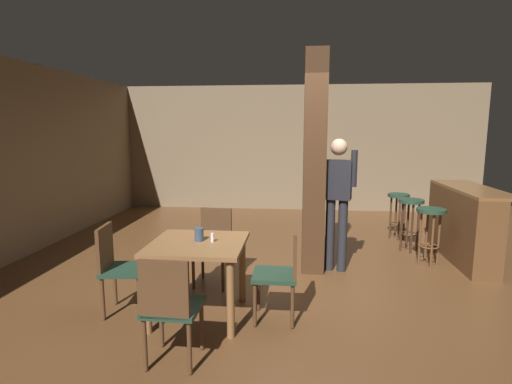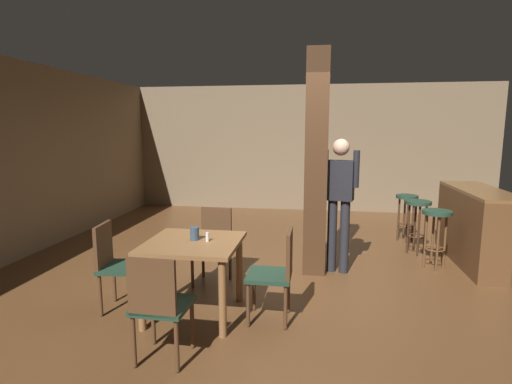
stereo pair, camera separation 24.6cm
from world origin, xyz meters
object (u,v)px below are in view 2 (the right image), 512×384
(chair_north, at_px, (214,242))
(chair_south, at_px, (159,303))
(salt_shaker, at_px, (207,237))
(bar_stool_far, at_px, (406,207))
(dining_table, at_px, (193,254))
(standing_person, at_px, (339,196))
(bar_stool_mid, at_px, (418,214))
(napkin_cup, at_px, (195,234))
(chair_east, at_px, (277,270))
(bar_counter, at_px, (470,226))
(bar_stool_near, at_px, (436,224))
(chair_west, at_px, (115,262))

(chair_north, distance_m, chair_south, 1.71)
(salt_shaker, relative_size, bar_stool_far, 0.11)
(dining_table, relative_size, standing_person, 0.53)
(chair_north, bearing_deg, dining_table, -88.30)
(chair_south, relative_size, bar_stool_far, 1.16)
(standing_person, height_order, bar_stool_mid, standing_person)
(napkin_cup, height_order, salt_shaker, napkin_cup)
(standing_person, bearing_deg, chair_east, -113.81)
(standing_person, xyz_separation_m, bar_counter, (1.81, 0.63, -0.48))
(napkin_cup, distance_m, salt_shaker, 0.14)
(dining_table, xyz_separation_m, chair_north, (-0.03, 0.85, -0.12))
(napkin_cup, bearing_deg, bar_stool_near, 32.53)
(chair_west, relative_size, chair_south, 1.00)
(napkin_cup, distance_m, bar_stool_far, 4.05)
(chair_south, height_order, bar_stool_mid, chair_south)
(salt_shaker, distance_m, bar_stool_mid, 3.47)
(chair_west, distance_m, standing_person, 2.76)
(chair_south, height_order, napkin_cup, chair_south)
(dining_table, relative_size, bar_stool_mid, 1.13)
(chair_west, xyz_separation_m, salt_shaker, (0.97, 0.02, 0.30))
(bar_counter, bearing_deg, chair_east, -139.58)
(bar_stool_near, bearing_deg, chair_west, -153.31)
(bar_stool_near, xyz_separation_m, bar_stool_mid, (-0.09, 0.61, 0.01))
(dining_table, distance_m, chair_south, 0.86)
(chair_east, height_order, bar_stool_near, chair_east)
(chair_south, bearing_deg, napkin_cup, 89.21)
(chair_west, distance_m, bar_stool_far, 4.66)
(chair_east, relative_size, chair_south, 1.00)
(bar_stool_far, bearing_deg, chair_west, -138.09)
(bar_stool_mid, height_order, bar_stool_far, bar_stool_mid)
(bar_counter, bearing_deg, chair_west, -152.94)
(dining_table, height_order, salt_shaker, salt_shaker)
(bar_counter, bearing_deg, chair_south, -138.11)
(napkin_cup, relative_size, bar_stool_near, 0.16)
(napkin_cup, bearing_deg, standing_person, 44.07)
(dining_table, distance_m, chair_east, 0.83)
(chair_north, relative_size, bar_stool_mid, 1.11)
(standing_person, height_order, bar_counter, standing_person)
(chair_west, xyz_separation_m, bar_stool_far, (3.47, 3.11, 0.07))
(napkin_cup, relative_size, bar_stool_far, 0.17)
(standing_person, bearing_deg, bar_stool_far, 54.53)
(chair_north, relative_size, salt_shaker, 10.08)
(chair_south, relative_size, standing_person, 0.52)
(chair_south, height_order, bar_stool_far, chair_south)
(chair_west, xyz_separation_m, napkin_cup, (0.83, 0.05, 0.32))
(dining_table, bearing_deg, chair_east, 0.33)
(chair_east, distance_m, salt_shaker, 0.75)
(bar_counter, distance_m, bar_stool_near, 0.61)
(chair_west, bearing_deg, bar_stool_mid, 34.70)
(chair_north, bearing_deg, bar_stool_far, 40.18)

